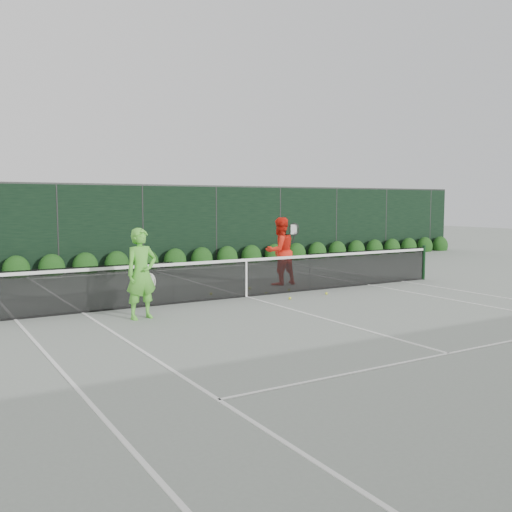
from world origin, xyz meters
TOP-DOWN VIEW (x-y plane):
  - ground at (0.00, 0.00)m, footprint 80.00×80.00m
  - tennis_net at (-0.02, 0.00)m, footprint 12.90×0.10m
  - player_woman at (-3.21, -1.23)m, footprint 0.75×0.56m
  - player_man at (1.91, 1.34)m, footprint 1.01×0.81m
  - court_lines at (0.00, 0.00)m, footprint 11.03×23.83m
  - windscreen_fence at (0.00, -2.71)m, footprint 32.00×21.07m
  - hedge_row at (-0.00, 7.15)m, footprint 31.66×0.65m
  - tennis_balls at (0.81, 0.06)m, footprint 2.66×1.98m

SIDE VIEW (x-z plane):
  - ground at x=0.00m, z-range 0.00..0.00m
  - court_lines at x=0.00m, z-range 0.00..0.01m
  - tennis_balls at x=0.81m, z-range 0.00..0.07m
  - hedge_row at x=0.00m, z-range -0.23..0.70m
  - tennis_net at x=-0.02m, z-range 0.00..1.07m
  - player_woman at x=-3.21m, z-range 0.00..1.88m
  - player_man at x=1.91m, z-range 0.00..1.97m
  - windscreen_fence at x=0.00m, z-range -0.02..3.04m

